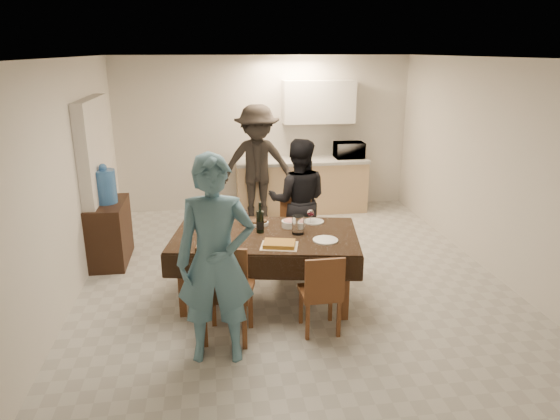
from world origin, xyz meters
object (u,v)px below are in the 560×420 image
Objects in this scene: dining_table at (265,237)px; console at (110,232)px; person_far at (298,201)px; wine_bottle at (260,217)px; person_kitchen at (257,165)px; microwave at (349,150)px; water_pitcher at (298,225)px; water_jug at (105,186)px; savoury_tart at (279,244)px; person_near at (216,261)px.

console reaches higher than dining_table.
dining_table is 1.33× the size of person_far.
person_kitchen is (0.23, 2.61, -0.00)m from wine_bottle.
console is (-1.90, 1.31, -0.33)m from dining_table.
microwave is (3.70, 1.80, 0.64)m from console.
dining_table is 1.14× the size of person_kitchen.
dining_table is 0.22m from wine_bottle.
water_pitcher reaches higher than console.
dining_table is 2.45× the size of console.
person_far is (0.55, 1.05, 0.07)m from dining_table.
console is 2.67m from water_pitcher.
water_pitcher is 0.11× the size of person_kitchen.
water_jug is (0.00, 0.00, 0.62)m from console.
console is at bearing 25.91° from microwave.
savoury_tart is at bearing -65.04° from dining_table.
water_jug is 0.23× the size of person_near.
water_pitcher is 0.11× the size of person_near.
dining_table is 0.38m from water_pitcher.
microwave reaches higher than savoury_tart.
person_far is (0.60, 1.00, -0.13)m from wine_bottle.
wine_bottle reaches higher than savoury_tart.
savoury_tart is at bearing 84.15° from person_far.
person_near is (-0.65, -0.67, 0.14)m from savoury_tart.
wine_bottle is 0.21× the size of person_far.
person_far is at bearing 72.57° from dining_table.
person_near reaches higher than console.
savoury_tart is 0.23× the size of person_far.
water_jug reaches higher than dining_table.
water_jug is at bearing -147.06° from person_kitchen.
water_pitcher is 0.54× the size of savoury_tart.
person_far is (0.20, 1.10, -0.06)m from water_pitcher.
person_far is at bearing 58.72° from microwave.
person_near is at bearing 60.52° from microwave.
wine_bottle is (-0.05, 0.05, 0.21)m from dining_table.
savoury_tart is at bearing 50.23° from person_near.
savoury_tart is at bearing -127.15° from water_pitcher.
dining_table is 1.14× the size of person_near.
person_near is 2.37m from person_far.
person_far reaches higher than console.
microwave is at bearing 64.01° from savoury_tart.
dining_table is 2.33m from console.
person_near is (1.35, -2.36, 0.53)m from console.
wine_bottle is 0.18× the size of person_near.
dining_table is at bearing 73.98° from person_far.
person_far reaches higher than microwave.
person_kitchen is at bearing 88.50° from savoury_tart.
savoury_tart is (0.10, -0.38, 0.06)m from dining_table.
person_far reaches higher than wine_bottle.
person_near reaches higher than water_pitcher.
water_pitcher is at bearing -86.39° from person_kitchen.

